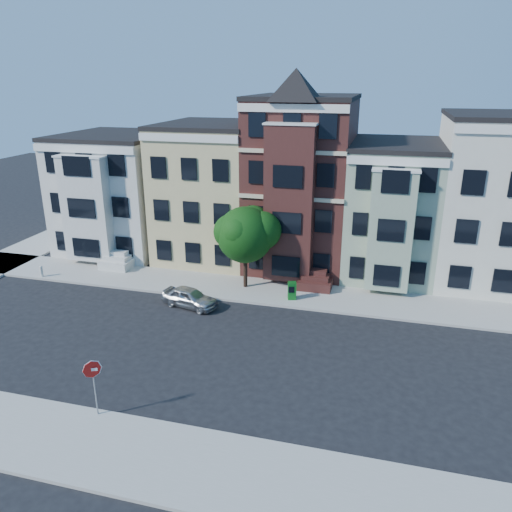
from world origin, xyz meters
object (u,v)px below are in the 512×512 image
(parked_car, at_px, (190,297))
(stop_sign, at_px, (94,384))
(street_tree, at_px, (245,238))
(fire_hydrant, at_px, (42,272))
(newspaper_box, at_px, (292,291))

(parked_car, height_order, stop_sign, stop_sign)
(parked_car, xyz_separation_m, stop_sign, (0.33, -11.01, 0.98))
(street_tree, height_order, fire_hydrant, street_tree)
(parked_car, bearing_deg, fire_hydrant, 95.71)
(parked_car, relative_size, stop_sign, 1.25)
(street_tree, distance_m, parked_car, 5.29)
(street_tree, xyz_separation_m, parked_car, (-2.56, -3.59, -2.92))
(fire_hydrant, bearing_deg, newspaper_box, 2.65)
(street_tree, height_order, stop_sign, street_tree)
(parked_car, relative_size, newspaper_box, 3.19)
(stop_sign, bearing_deg, street_tree, 57.31)
(parked_car, height_order, fire_hydrant, parked_car)
(newspaper_box, height_order, fire_hydrant, newspaper_box)
(parked_car, bearing_deg, street_tree, -22.19)
(parked_car, bearing_deg, newspaper_box, -54.66)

